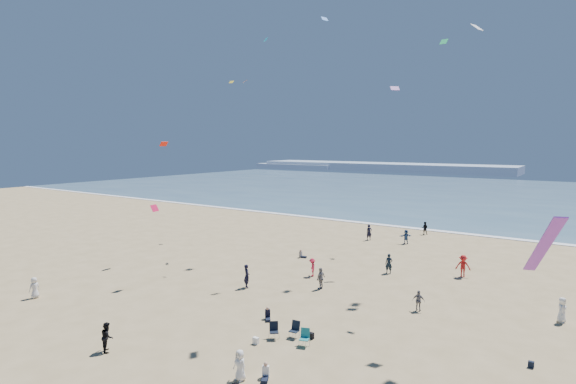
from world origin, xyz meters
The scene contains 12 objects.
ground centered at (0.00, 0.00, 0.00)m, with size 220.00×220.00×0.00m, color tan.
ocean centered at (0.00, 95.00, 0.03)m, with size 220.00×100.00×0.06m, color #476B84.
surf_line centered at (0.00, 45.00, 0.04)m, with size 220.00×1.20×0.08m, color white.
headland_far centered at (-60.00, 170.00, 1.60)m, with size 110.00×20.00×3.20m, color #7A8EA8.
headland_near centered at (-100.00, 165.00, 1.00)m, with size 40.00×14.00×2.00m, color #7A8EA8.
standing_flyers centered at (3.89, 15.04, 0.87)m, with size 37.05×46.92×1.93m.
seated_group centered at (4.32, 6.46, 0.42)m, with size 21.68×29.85×0.84m.
chair_cluster centered at (3.32, 6.34, 0.50)m, with size 2.80×1.55×1.00m.
white_tote centered at (1.88, 4.89, 0.20)m, with size 0.35×0.20×0.40m, color white.
black_backpack centered at (4.16, 7.29, 0.19)m, with size 0.30×0.22×0.38m, color black.
navy_bag centered at (15.35, 10.80, 0.17)m, with size 0.28×0.18×0.34m, color black.
kites_aloft centered at (9.52, 13.26, 14.28)m, with size 43.37×42.13×30.21m.
Camera 1 is at (17.49, -14.56, 11.53)m, focal length 28.00 mm.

